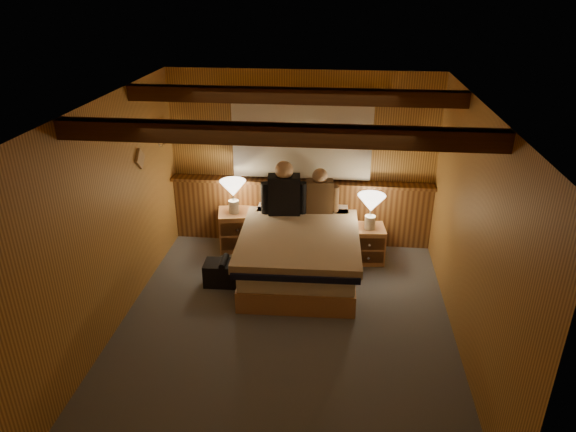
# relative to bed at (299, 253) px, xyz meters

# --- Properties ---
(floor) EXTENTS (4.20, 4.20, 0.00)m
(floor) POSITION_rel_bed_xyz_m (-0.06, -1.07, -0.33)
(floor) COLOR slate
(floor) RESTS_ON ground
(ceiling) EXTENTS (4.20, 4.20, 0.00)m
(ceiling) POSITION_rel_bed_xyz_m (-0.06, -1.07, 2.07)
(ceiling) COLOR #C6884A
(ceiling) RESTS_ON wall_back
(wall_back) EXTENTS (3.60, 0.00, 3.60)m
(wall_back) POSITION_rel_bed_xyz_m (-0.06, 1.03, 0.87)
(wall_back) COLOR gold
(wall_back) RESTS_ON floor
(wall_left) EXTENTS (0.00, 4.20, 4.20)m
(wall_left) POSITION_rel_bed_xyz_m (-1.86, -1.07, 0.87)
(wall_left) COLOR gold
(wall_left) RESTS_ON floor
(wall_right) EXTENTS (0.00, 4.20, 4.20)m
(wall_right) POSITION_rel_bed_xyz_m (1.74, -1.07, 0.87)
(wall_right) COLOR gold
(wall_right) RESTS_ON floor
(wall_front) EXTENTS (3.60, 0.00, 3.60)m
(wall_front) POSITION_rel_bed_xyz_m (-0.06, -3.17, 0.87)
(wall_front) COLOR gold
(wall_front) RESTS_ON floor
(wainscot) EXTENTS (3.60, 0.23, 0.94)m
(wainscot) POSITION_rel_bed_xyz_m (-0.06, 0.97, 0.16)
(wainscot) COLOR brown
(wainscot) RESTS_ON wall_back
(curtain_window) EXTENTS (2.18, 0.09, 1.11)m
(curtain_window) POSITION_rel_bed_xyz_m (-0.06, 0.96, 1.20)
(curtain_window) COLOR #4C2C13
(curtain_window) RESTS_ON wall_back
(ceiling_beams) EXTENTS (3.60, 1.65, 0.16)m
(ceiling_beams) POSITION_rel_bed_xyz_m (-0.06, -0.92, 1.98)
(ceiling_beams) COLOR #4C2C13
(ceiling_beams) RESTS_ON ceiling
(coat_rail) EXTENTS (0.05, 0.55, 0.24)m
(coat_rail) POSITION_rel_bed_xyz_m (-1.78, 0.51, 1.34)
(coat_rail) COLOR silver
(coat_rail) RESTS_ON wall_left
(framed_print) EXTENTS (0.30, 0.04, 0.25)m
(framed_print) POSITION_rel_bed_xyz_m (1.29, 1.01, 1.22)
(framed_print) COLOR tan
(framed_print) RESTS_ON wall_back
(bed) EXTENTS (1.49, 1.87, 0.63)m
(bed) POSITION_rel_bed_xyz_m (0.00, 0.00, 0.00)
(bed) COLOR tan
(bed) RESTS_ON floor
(nightstand_left) EXTENTS (0.57, 0.54, 0.54)m
(nightstand_left) POSITION_rel_bed_xyz_m (-0.93, 0.68, -0.05)
(nightstand_left) COLOR tan
(nightstand_left) RESTS_ON floor
(nightstand_right) EXTENTS (0.48, 0.44, 0.48)m
(nightstand_right) POSITION_rel_bed_xyz_m (0.86, 0.50, -0.08)
(nightstand_right) COLOR tan
(nightstand_right) RESTS_ON floor
(lamp_left) EXTENTS (0.35, 0.35, 0.46)m
(lamp_left) POSITION_rel_bed_xyz_m (-0.95, 0.66, 0.54)
(lamp_left) COLOR silver
(lamp_left) RESTS_ON nightstand_left
(lamp_right) EXTENTS (0.36, 0.36, 0.47)m
(lamp_right) POSITION_rel_bed_xyz_m (0.87, 0.47, 0.49)
(lamp_right) COLOR silver
(lamp_right) RESTS_ON nightstand_right
(person_left) EXTENTS (0.61, 0.28, 0.74)m
(person_left) POSITION_rel_bed_xyz_m (-0.25, 0.54, 0.60)
(person_left) COLOR black
(person_left) RESTS_ON bed
(person_right) EXTENTS (0.51, 0.24, 0.62)m
(person_right) POSITION_rel_bed_xyz_m (0.20, 0.64, 0.55)
(person_right) COLOR #503720
(person_right) RESTS_ON bed
(duffel_bag) EXTENTS (0.49, 0.31, 0.35)m
(duffel_bag) POSITION_rel_bed_xyz_m (-0.90, -0.28, -0.17)
(duffel_bag) COLOR black
(duffel_bag) RESTS_ON floor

